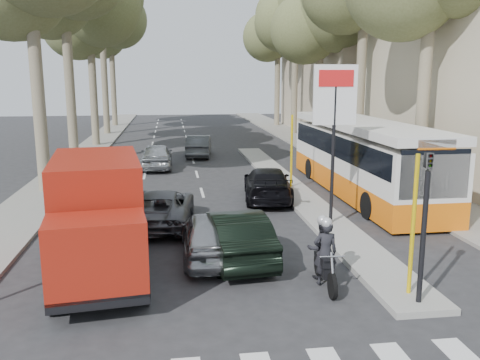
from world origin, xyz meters
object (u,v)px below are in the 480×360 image
object	(u,v)px
dark_hatchback	(235,235)
motorcycle	(323,252)
silver_hatchback	(211,234)
city_bus	(362,156)
red_truck	(97,215)

from	to	relation	value
dark_hatchback	motorcycle	xyz separation A→B (m)	(2.01, -2.05, 0.09)
silver_hatchback	city_bus	distance (m)	10.47
motorcycle	dark_hatchback	bearing A→B (deg)	137.89
red_truck	motorcycle	world-z (taller)	red_truck
silver_hatchback	red_truck	xyz separation A→B (m)	(-3.03, -0.89, 0.93)
silver_hatchback	dark_hatchback	size ratio (longest dim) A/B	0.94
silver_hatchback	city_bus	bearing A→B (deg)	-134.68
dark_hatchback	silver_hatchback	bearing A→B (deg)	-21.90
silver_hatchback	motorcycle	bearing A→B (deg)	140.63
dark_hatchback	motorcycle	distance (m)	2.88
dark_hatchback	city_bus	world-z (taller)	city_bus
silver_hatchback	motorcycle	xyz separation A→B (m)	(2.70, -2.26, 0.12)
city_bus	motorcycle	xyz separation A→B (m)	(-4.69, -9.60, -0.93)
red_truck	motorcycle	size ratio (longest dim) A/B	2.84
silver_hatchback	red_truck	size ratio (longest dim) A/B	0.69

